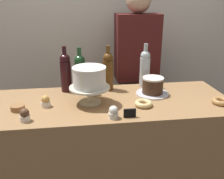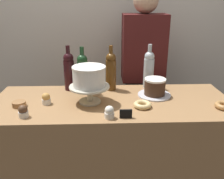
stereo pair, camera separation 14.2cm
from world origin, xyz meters
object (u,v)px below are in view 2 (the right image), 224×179
cake_stand_pedestal (90,91)px  cookie_stack (19,104)px  cupcake_chocolate (23,111)px  donut_glazed (142,105)px  wine_bottle_dark_red (69,71)px  white_layer_cake (89,76)px  cupcake_caramel (46,99)px  chocolate_round_cake (155,87)px  wine_bottle_green (83,72)px  barista_figure (142,80)px  wine_bottle_amber (111,71)px  price_sign_chalkboard (126,114)px  cupcake_vanilla (109,112)px  wine_bottle_clear (149,69)px  donut_maple (224,106)px

cake_stand_pedestal → cookie_stack: bearing=-173.8°
cupcake_chocolate → donut_glazed: bearing=8.9°
wine_bottle_dark_red → donut_glazed: wine_bottle_dark_red is taller
white_layer_cake → cupcake_caramel: 0.31m
chocolate_round_cake → wine_bottle_green: wine_bottle_green is taller
barista_figure → cookie_stack: bearing=-144.5°
barista_figure → chocolate_round_cake: bearing=-88.9°
wine_bottle_amber → cookie_stack: bearing=-154.3°
white_layer_cake → wine_bottle_dark_red: (-0.16, 0.24, -0.03)m
cupcake_chocolate → price_sign_chalkboard: size_ratio=1.06×
cake_stand_pedestal → chocolate_round_cake: size_ratio=1.77×
wine_bottle_green → cupcake_vanilla: size_ratio=4.38×
white_layer_cake → cupcake_chocolate: bearing=-151.9°
wine_bottle_clear → donut_glazed: 0.39m
wine_bottle_green → cupcake_chocolate: (-0.31, -0.39, -0.11)m
donut_maple → donut_glazed: bearing=176.4°
wine_bottle_amber → wine_bottle_dark_red: size_ratio=1.00×
wine_bottle_dark_red → cupcake_caramel: 0.31m
chocolate_round_cake → wine_bottle_clear: bearing=95.1°
cupcake_chocolate → wine_bottle_green: bearing=51.4°
cupcake_caramel → donut_glazed: (0.60, -0.07, -0.02)m
cupcake_chocolate → price_sign_chalkboard: (0.58, -0.03, -0.01)m
wine_bottle_green → cupcake_chocolate: bearing=-128.6°
white_layer_cake → barista_figure: size_ratio=0.13×
cake_stand_pedestal → wine_bottle_green: bearing=105.9°
cupcake_vanilla → donut_glazed: (0.21, 0.14, -0.02)m
white_layer_cake → chocolate_round_cake: 0.46m
wine_bottle_dark_red → cupcake_vanilla: bearing=-59.4°
wine_bottle_dark_red → wine_bottle_green: bearing=-26.3°
white_layer_cake → wine_bottle_green: (-0.06, 0.19, -0.03)m
cupcake_chocolate → barista_figure: (0.80, 0.77, -0.08)m
donut_maple → price_sign_chalkboard: price_sign_chalkboard is taller
cake_stand_pedestal → cupcake_caramel: bearing=-176.9°
wine_bottle_clear → donut_glazed: wine_bottle_clear is taller
cake_stand_pedestal → wine_bottle_clear: size_ratio=0.79×
wine_bottle_dark_red → cupcake_caramel: bearing=-114.6°
wine_bottle_clear → cupcake_vanilla: bearing=-121.7°
cupcake_vanilla → donut_glazed: size_ratio=0.66×
wine_bottle_dark_red → wine_bottle_clear: (0.58, 0.02, 0.00)m
cake_stand_pedestal → wine_bottle_clear: wine_bottle_clear is taller
cupcake_caramel → cookie_stack: 0.17m
white_layer_cake → price_sign_chalkboard: 0.35m
cupcake_caramel → price_sign_chalkboard: bearing=-23.6°
chocolate_round_cake → price_sign_chalkboard: size_ratio=2.07×
wine_bottle_green → donut_glazed: bearing=-36.2°
wine_bottle_amber → white_layer_cake: bearing=-122.1°
wine_bottle_clear → cupcake_vanilla: size_ratio=4.38×
cookie_stack → wine_bottle_green: bearing=32.3°
donut_glazed → cookie_stack: (-0.77, 0.04, 0.00)m
wine_bottle_amber → cookie_stack: (-0.58, -0.28, -0.13)m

